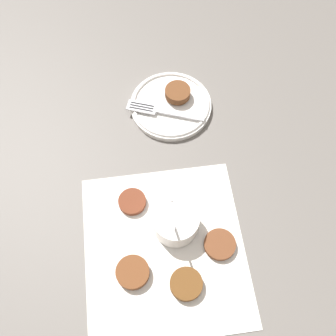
{
  "coord_description": "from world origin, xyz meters",
  "views": [
    {
      "loc": [
        -0.23,
        0.03,
        0.79
      ],
      "look_at": [
        0.14,
        -0.07,
        0.02
      ],
      "focal_mm": 42.0,
      "sensor_mm": 36.0,
      "label": 1
    }
  ],
  "objects_px": {
    "serving_plate": "(171,105)",
    "fritter_on_plate": "(178,93)",
    "fork": "(157,110)",
    "sauce_bowl": "(176,222)"
  },
  "relations": [
    {
      "from": "serving_plate",
      "to": "fritter_on_plate",
      "type": "height_order",
      "value": "fritter_on_plate"
    },
    {
      "from": "fritter_on_plate",
      "to": "fork",
      "type": "height_order",
      "value": "fritter_on_plate"
    },
    {
      "from": "sauce_bowl",
      "to": "fritter_on_plate",
      "type": "relative_size",
      "value": 1.73
    },
    {
      "from": "serving_plate",
      "to": "fork",
      "type": "bearing_deg",
      "value": 110.07
    },
    {
      "from": "sauce_bowl",
      "to": "serving_plate",
      "type": "bearing_deg",
      "value": -13.52
    },
    {
      "from": "fritter_on_plate",
      "to": "serving_plate",
      "type": "bearing_deg",
      "value": 128.08
    },
    {
      "from": "fritter_on_plate",
      "to": "fork",
      "type": "distance_m",
      "value": 0.07
    },
    {
      "from": "sauce_bowl",
      "to": "serving_plate",
      "type": "relative_size",
      "value": 0.54
    },
    {
      "from": "serving_plate",
      "to": "fritter_on_plate",
      "type": "xyz_separation_m",
      "value": [
        0.02,
        -0.02,
        0.02
      ]
    },
    {
      "from": "sauce_bowl",
      "to": "serving_plate",
      "type": "xyz_separation_m",
      "value": [
        0.3,
        -0.07,
        -0.02
      ]
    }
  ]
}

